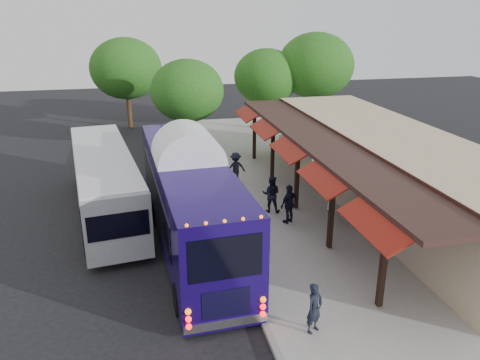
{
  "coord_description": "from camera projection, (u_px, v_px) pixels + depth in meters",
  "views": [
    {
      "loc": [
        -3.26,
        -15.29,
        9.01
      ],
      "look_at": [
        1.08,
        4.05,
        1.8
      ],
      "focal_mm": 35.0,
      "sensor_mm": 36.0,
      "label": 1
    }
  ],
  "objects": [
    {
      "name": "curb",
      "position": [
        218.0,
        217.0,
        21.42
      ],
      "size": [
        0.2,
        40.0,
        0.16
      ],
      "primitive_type": "cube",
      "color": "gray",
      "rests_on": "ground"
    },
    {
      "name": "ped_b",
      "position": [
        271.0,
        194.0,
        21.59
      ],
      "size": [
        1.03,
        0.93,
        1.74
      ],
      "primitive_type": "imported",
      "rotation": [
        0.0,
        0.0,
        2.75
      ],
      "color": "black",
      "rests_on": "sidewalk"
    },
    {
      "name": "station_shelter",
      "position": [
        388.0,
        168.0,
        22.53
      ],
      "size": [
        8.15,
        20.0,
        3.6
      ],
      "color": "tan",
      "rests_on": "ground"
    },
    {
      "name": "tree_far",
      "position": [
        126.0,
        69.0,
        36.38
      ],
      "size": [
        5.56,
        5.56,
        7.11
      ],
      "color": "#382314",
      "rests_on": "ground"
    },
    {
      "name": "ped_d",
      "position": [
        236.0,
        168.0,
        25.26
      ],
      "size": [
        1.15,
        0.73,
        1.7
      ],
      "primitive_type": "imported",
      "rotation": [
        0.0,
        0.0,
        3.23
      ],
      "color": "black",
      "rests_on": "sidewalk"
    },
    {
      "name": "city_bus",
      "position": [
        105.0,
        180.0,
        21.48
      ],
      "size": [
        3.87,
        11.35,
        2.99
      ],
      "rotation": [
        0.0,
        0.0,
        0.13
      ],
      "color": "gray",
      "rests_on": "ground"
    },
    {
      "name": "ground",
      "position": [
        236.0,
        262.0,
        17.77
      ],
      "size": [
        90.0,
        90.0,
        0.0
      ],
      "primitive_type": "plane",
      "color": "black",
      "rests_on": "ground"
    },
    {
      "name": "sign_board",
      "position": [
        331.0,
        208.0,
        20.24
      ],
      "size": [
        0.13,
        0.55,
        1.2
      ],
      "rotation": [
        0.0,
        0.0,
        0.14
      ],
      "color": "black",
      "rests_on": "sidewalk"
    },
    {
      "name": "ped_a",
      "position": [
        314.0,
        308.0,
        13.46
      ],
      "size": [
        0.68,
        0.62,
        1.57
      ],
      "primitive_type": "imported",
      "rotation": [
        0.0,
        0.0,
        0.54
      ],
      "color": "black",
      "rests_on": "sidewalk"
    },
    {
      "name": "tree_right",
      "position": [
        316.0,
        66.0,
        35.9
      ],
      "size": [
        5.87,
        5.87,
        7.52
      ],
      "color": "#382314",
      "rests_on": "ground"
    },
    {
      "name": "tree_left",
      "position": [
        187.0,
        91.0,
        30.43
      ],
      "size": [
        4.78,
        4.78,
        6.12
      ],
      "color": "#382314",
      "rests_on": "ground"
    },
    {
      "name": "coach_bus",
      "position": [
        189.0,
        196.0,
        18.52
      ],
      "size": [
        3.16,
        12.29,
        3.9
      ],
      "rotation": [
        0.0,
        0.0,
        0.05
      ],
      "color": "#160650",
      "rests_on": "ground"
    },
    {
      "name": "sidewalk",
      "position": [
        320.0,
        208.0,
        22.44
      ],
      "size": [
        10.0,
        40.0,
        0.15
      ],
      "primitive_type": "cube",
      "color": "#9E9B93",
      "rests_on": "ground"
    },
    {
      "name": "ped_c",
      "position": [
        289.0,
        204.0,
        20.45
      ],
      "size": [
        1.12,
        0.9,
        1.77
      ],
      "primitive_type": "imported",
      "rotation": [
        0.0,
        0.0,
        3.67
      ],
      "color": "black",
      "rests_on": "sidewalk"
    },
    {
      "name": "tree_mid",
      "position": [
        266.0,
        77.0,
        35.72
      ],
      "size": [
        4.96,
        4.96,
        6.36
      ],
      "color": "#382314",
      "rests_on": "ground"
    }
  ]
}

